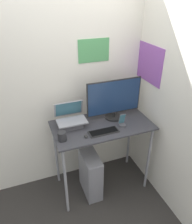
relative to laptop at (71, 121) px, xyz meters
name	(u,v)px	position (x,y,z in m)	size (l,w,h in m)	color
ground_plane	(110,200)	(0.33, -0.39, -1.02)	(12.00, 12.00, 0.00)	#2D2B28
wall_back	(91,84)	(0.33, 0.29, 0.29)	(6.00, 0.06, 2.60)	silver
wall_side_right	(171,98)	(0.99, -0.39, 0.29)	(0.06, 6.00, 2.60)	silver
desk	(102,133)	(0.33, -0.09, -0.19)	(1.14, 0.59, 0.94)	#333338
laptop	(71,121)	(0.00, 0.00, 0.00)	(0.33, 0.25, 0.27)	#4C4C51
monitor	(114,100)	(0.52, 0.01, 0.16)	(0.66, 0.20, 0.48)	black
keyboard	(104,132)	(0.29, -0.24, -0.07)	(0.33, 0.12, 0.02)	black
mouse	(86,136)	(0.08, -0.26, -0.06)	(0.04, 0.06, 0.03)	#262626
cell_phone	(122,123)	(0.53, -0.20, -0.03)	(0.08, 0.08, 0.16)	#4C4C51
computer_tower	(91,174)	(0.16, -0.16, -0.72)	(0.18, 0.41, 0.58)	gray
mug	(62,136)	(-0.16, -0.22, -0.02)	(0.09, 0.09, 0.10)	#262628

